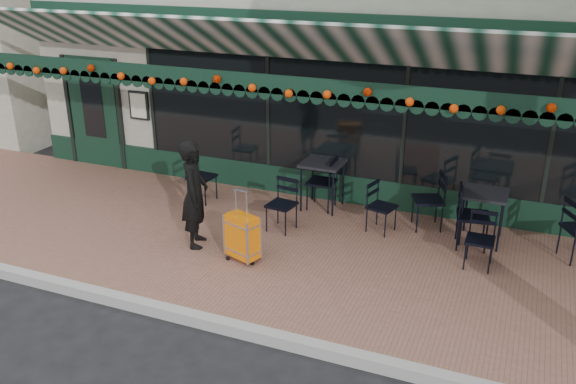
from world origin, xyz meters
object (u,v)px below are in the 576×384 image
at_px(suitcase, 242,237).
at_px(chair_a_front, 480,241).
at_px(chair_a_right, 473,217).
at_px(chair_a_left, 428,200).
at_px(woman, 195,194).
at_px(chair_b_left, 322,182).
at_px(chair_b_front, 282,205).
at_px(chair_solo, 202,177).
at_px(cafe_table_a, 485,197).
at_px(chair_b_right, 382,207).
at_px(cafe_table_b, 323,166).

xyz_separation_m(suitcase, chair_a_front, (3.13, 1.06, 0.04)).
bearing_deg(chair_a_right, chair_a_left, 51.07).
distance_m(suitcase, chair_a_right, 3.39).
relative_size(woman, chair_a_right, 1.68).
relative_size(chair_b_left, chair_b_front, 1.11).
bearing_deg(chair_a_front, chair_solo, 172.34).
xyz_separation_m(suitcase, chair_a_left, (2.22, 2.08, 0.11)).
relative_size(chair_a_front, chair_solo, 0.92).
relative_size(chair_a_right, chair_b_left, 1.04).
relative_size(cafe_table_a, chair_b_right, 1.00).
bearing_deg(woman, chair_a_front, -99.13).
bearing_deg(suitcase, chair_a_right, 49.49).
relative_size(cafe_table_a, chair_a_right, 0.83).
height_order(chair_a_left, chair_b_right, chair_a_left).
distance_m(chair_b_right, chair_b_front, 1.56).
bearing_deg(chair_a_front, cafe_table_a, 93.84).
bearing_deg(chair_a_front, cafe_table_b, 157.04).
distance_m(woman, cafe_table_a, 4.29).
height_order(chair_a_right, chair_a_front, chair_a_right).
bearing_deg(cafe_table_b, chair_b_left, -112.51).
bearing_deg(chair_b_front, chair_b_right, 28.36).
distance_m(chair_b_left, chair_b_right, 1.28).
bearing_deg(chair_b_right, chair_solo, 104.53).
relative_size(cafe_table_b, chair_a_right, 0.86).
bearing_deg(woman, chair_b_front, -67.69).
bearing_deg(chair_a_left, woman, -80.60).
relative_size(cafe_table_b, chair_b_right, 1.03).
height_order(cafe_table_a, chair_b_front, chair_b_front).
xyz_separation_m(chair_a_left, chair_b_front, (-2.10, -0.95, -0.05)).
distance_m(woman, chair_solo, 1.74).
xyz_separation_m(suitcase, chair_b_right, (1.59, 1.68, 0.04)).
height_order(chair_a_left, chair_b_left, chair_a_left).
distance_m(suitcase, chair_b_left, 2.23).
height_order(suitcase, chair_b_front, suitcase).
bearing_deg(suitcase, chair_a_left, 63.12).
relative_size(cafe_table_a, chair_b_left, 0.86).
height_order(cafe_table_b, chair_b_right, cafe_table_b).
relative_size(cafe_table_b, chair_solo, 0.95).
distance_m(cafe_table_b, chair_b_right, 1.33).
xyz_separation_m(chair_a_right, chair_b_front, (-2.83, -0.54, -0.07)).
height_order(chair_a_right, chair_b_left, chair_a_right).
relative_size(woman, chair_solo, 1.86).
distance_m(chair_b_right, chair_solo, 3.21).
bearing_deg(suitcase, chair_b_left, 99.28).
height_order(suitcase, chair_a_front, suitcase).
relative_size(suitcase, chair_b_front, 1.28).
height_order(chair_a_front, chair_b_left, chair_b_left).
bearing_deg(chair_a_front, chair_b_right, 158.31).
xyz_separation_m(chair_a_right, chair_b_right, (-1.37, 0.01, -0.08)).
height_order(woman, chair_b_front, woman).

